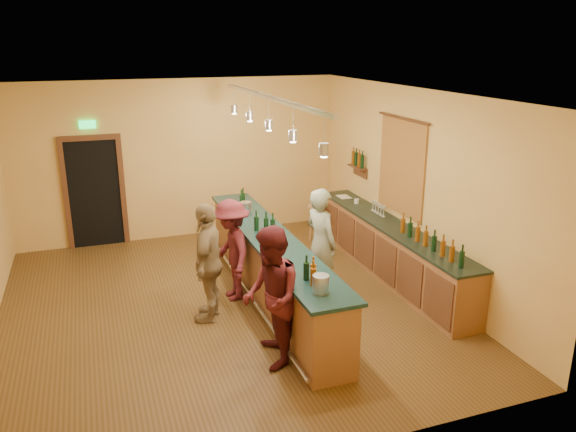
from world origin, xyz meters
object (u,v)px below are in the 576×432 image
object	(u,v)px
customer_b	(208,262)
customer_c	(232,250)
customer_a	(271,297)
bartender	(321,244)
bar_stool	(317,213)
back_counter	(390,249)
tasting_bar	(270,263)

from	to	relation	value
customer_b	customer_c	world-z (taller)	customer_b
customer_a	bartender	bearing A→B (deg)	149.97
customer_c	bar_stool	bearing A→B (deg)	129.71
bartender	customer_a	bearing A→B (deg)	123.38
bartender	back_counter	bearing A→B (deg)	-92.95
customer_a	customer_b	bearing A→B (deg)	-151.44
tasting_bar	customer_b	bearing A→B (deg)	-164.03
customer_b	bar_stool	distance (m)	3.70
back_counter	tasting_bar	bearing A→B (deg)	-175.32
tasting_bar	bar_stool	xyz separation A→B (m)	(1.69, 2.20, 0.00)
customer_c	bar_stool	xyz separation A→B (m)	(2.24, 1.96, -0.19)
customer_b	bar_stool	xyz separation A→B (m)	(2.71, 2.50, -0.27)
customer_a	bar_stool	distance (m)	4.53
back_counter	customer_c	distance (m)	2.78
back_counter	tasting_bar	size ratio (longest dim) A/B	0.89
back_counter	bar_stool	bearing A→B (deg)	104.54
bar_stool	tasting_bar	bearing A→B (deg)	-127.48
customer_a	customer_c	world-z (taller)	customer_a
back_counter	bar_stool	distance (m)	2.09
customer_c	bartender	bearing A→B (deg)	71.40
back_counter	customer_c	bearing A→B (deg)	178.64
back_counter	customer_a	distance (m)	3.38
back_counter	customer_c	xyz separation A→B (m)	(-2.76, 0.07, 0.32)
bartender	customer_b	xyz separation A→B (m)	(-1.80, -0.13, -0.01)
customer_c	bar_stool	distance (m)	2.98
bartender	bar_stool	xyz separation A→B (m)	(0.91, 2.36, -0.28)
customer_a	bar_stool	size ratio (longest dim) A/B	2.38
customer_c	customer_b	bearing A→B (deg)	-42.90
customer_a	customer_c	distance (m)	1.98
customer_a	customer_c	size ratio (longest dim) A/B	1.12
back_counter	tasting_bar	xyz separation A→B (m)	(-2.21, -0.18, 0.12)
back_counter	bar_stool	world-z (taller)	back_counter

